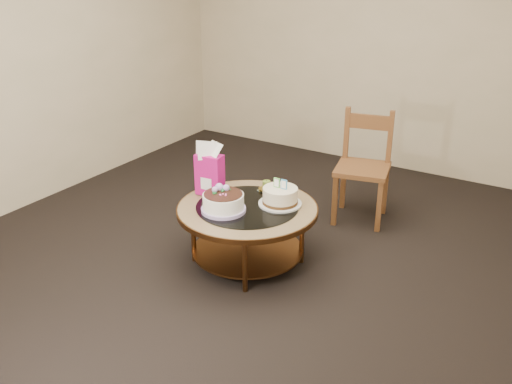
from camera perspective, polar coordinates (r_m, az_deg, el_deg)
The scene contains 8 objects.
ground at distance 4.31m, azimuth -0.84°, elevation -6.93°, with size 5.00×5.00×0.00m, color black.
room_walls at distance 3.77m, azimuth -0.98°, elevation 13.74°, with size 4.52×5.02×2.61m.
coffee_table at distance 4.13m, azimuth -0.87°, elevation -2.40°, with size 1.02×1.02×0.46m.
decorated_cake at distance 4.00m, azimuth -3.29°, elevation -1.11°, with size 0.32×0.32×0.18m.
cream_cake at distance 4.09m, azimuth 2.43°, elevation -0.45°, with size 0.31×0.31×0.20m.
gift_bag at distance 4.22m, azimuth -4.67°, elevation 2.29°, with size 0.21×0.16×0.40m.
pillar_candle at distance 4.33m, azimuth 1.05°, elevation 0.48°, with size 0.12×0.12×0.09m.
dining_chair at distance 4.87m, azimuth 10.69°, elevation 2.55°, with size 0.51×0.51×0.93m.
Camera 1 is at (2.00, -3.12, 2.18)m, focal length 40.00 mm.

